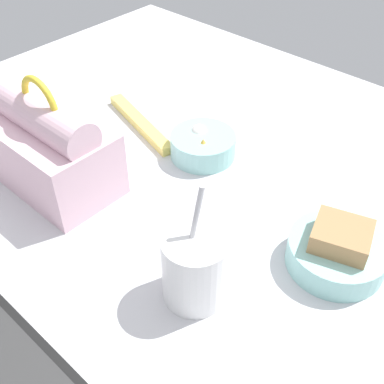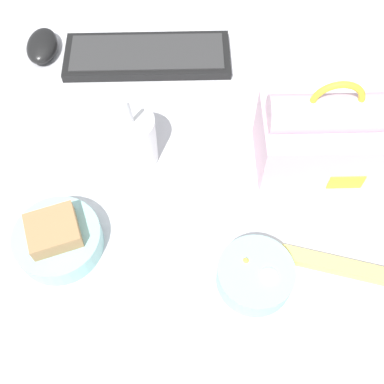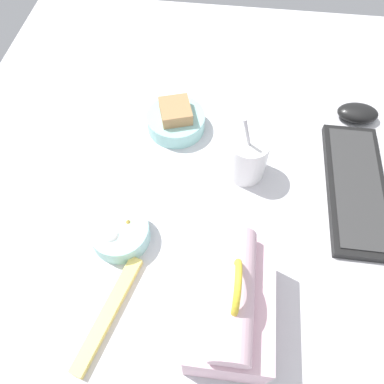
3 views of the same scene
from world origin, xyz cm
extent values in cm
cube|color=silver|center=(0.00, 0.00, 1.00)|extent=(140.00, 110.00, 2.00)
cube|color=black|center=(-5.82, 35.77, 2.90)|extent=(32.52, 11.72, 1.80)
cube|color=#333333|center=(-5.82, 35.77, 3.95)|extent=(29.92, 9.61, 0.30)
cube|color=beige|center=(23.69, 10.90, 7.48)|extent=(20.46, 12.84, 10.96)
cylinder|color=beige|center=(23.69, 10.90, 14.62)|extent=(19.44, 6.03, 6.03)
cube|color=yellow|center=(27.27, 4.39, 5.01)|extent=(5.73, 0.30, 3.29)
torus|color=yellow|center=(23.69, 10.90, 17.33)|extent=(8.16, 1.00, 8.16)
cylinder|color=white|center=(-7.61, 12.30, 7.04)|extent=(8.35, 8.35, 10.08)
cylinder|color=#C6892D|center=(-7.61, 12.30, 11.78)|extent=(7.35, 7.35, 0.60)
cylinder|color=silver|center=(-6.98, 11.88, 13.17)|extent=(0.70, 3.48, 11.41)
cylinder|color=#93D1CC|center=(-18.51, -4.30, 3.97)|extent=(13.41, 13.41, 3.94)
cube|color=#A87F51|center=(-18.51, -4.30, 6.14)|extent=(9.09, 8.66, 5.52)
cylinder|color=#93D1CC|center=(11.23, -10.77, 4.07)|extent=(11.39, 11.39, 4.14)
ellipsoid|color=white|center=(12.94, -11.62, 5.27)|extent=(3.10, 3.10, 3.64)
cone|color=#EFBC47|center=(9.81, -9.18, 5.21)|extent=(5.14, 5.14, 3.52)
sphere|color=#4C5623|center=(11.60, -14.22, 4.13)|extent=(1.37, 1.37, 1.37)
sphere|color=#4C5623|center=(12.07, -13.56, 4.13)|extent=(1.37, 1.37, 1.37)
sphere|color=#4C5623|center=(12.13, -12.75, 4.13)|extent=(1.37, 1.37, 1.37)
ellipsoid|color=black|center=(-26.70, 38.10, 3.82)|extent=(5.99, 9.54, 3.64)
cube|color=#EFD666|center=(25.99, -9.59, 2.80)|extent=(21.32, 8.10, 1.60)
camera|label=1|loc=(-33.06, 40.97, 53.41)|focal=45.00mm
camera|label=2|loc=(1.30, -35.46, 71.71)|focal=45.00mm
camera|label=3|loc=(40.93, 6.87, 68.81)|focal=35.00mm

